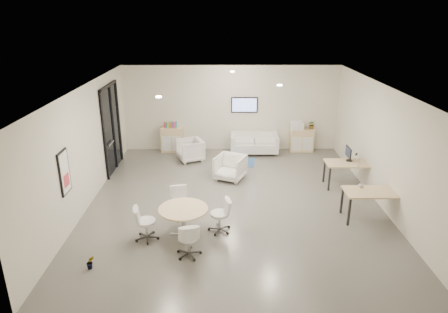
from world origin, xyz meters
name	(u,v)px	position (x,y,z in m)	size (l,w,h in m)	color
room_shell	(235,147)	(0.00, 0.00, 1.60)	(9.60, 10.60, 4.80)	#605D57
glass_door	(112,126)	(-3.95, 2.51, 1.50)	(0.09, 1.90, 2.85)	black
artwork	(64,172)	(-3.97, -1.60, 1.55)	(0.05, 0.54, 1.04)	black
wall_tv	(244,105)	(0.50, 4.46, 1.75)	(0.98, 0.06, 0.58)	black
ceiling_spots	(227,83)	(-0.20, 0.83, 3.18)	(3.14, 4.14, 0.03)	#FFEAC6
sideboard_left	(172,140)	(-2.22, 4.26, 0.47)	(0.83, 0.43, 0.94)	#D8BA82
sideboard_right	(302,140)	(2.68, 4.26, 0.44)	(0.88, 0.42, 0.88)	#D8BA82
books	(170,125)	(-2.26, 4.26, 1.05)	(0.48, 0.14, 0.22)	red
printer	(297,125)	(2.46, 4.27, 1.03)	(0.49, 0.42, 0.33)	white
loveseat	(254,144)	(0.86, 4.06, 0.36)	(1.76, 0.89, 0.66)	silver
blue_rug	(235,162)	(0.13, 3.11, 0.01)	(1.37, 0.91, 0.01)	#2F5890
armchair_left	(190,149)	(-1.47, 3.28, 0.43)	(0.83, 0.78, 0.85)	silver
armchair_right	(230,166)	(-0.08, 1.57, 0.43)	(0.84, 0.79, 0.87)	silver
desk_rear	(350,165)	(3.52, 1.02, 0.69)	(1.48, 0.75, 0.77)	#D8BA82
desk_front	(374,194)	(3.50, -1.02, 0.70)	(1.50, 0.75, 0.78)	#D8BA82
monitor	(349,153)	(3.48, 1.17, 1.00)	(0.20, 0.50, 0.44)	black
round_table	(183,212)	(-1.25, -1.78, 0.62)	(1.16, 1.16, 0.71)	#D8BA82
meeting_chairs	(184,219)	(-1.25, -1.78, 0.41)	(2.39, 2.39, 0.82)	white
plant_cabinet	(312,126)	(3.03, 4.27, 1.00)	(0.29, 0.33, 0.26)	#3F7F3F
plant_floor	(91,266)	(-3.08, -3.10, 0.07)	(0.16, 0.30, 0.13)	#3F7F3F
cup	(361,185)	(3.22, -0.79, 0.84)	(0.12, 0.10, 0.12)	white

